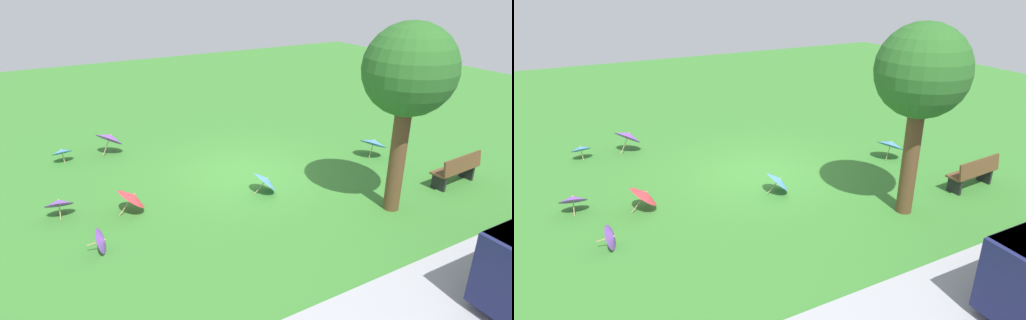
% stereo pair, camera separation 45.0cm
% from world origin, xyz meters
% --- Properties ---
extents(ground, '(40.00, 40.00, 0.00)m').
position_xyz_m(ground, '(0.00, 0.00, 0.00)').
color(ground, '#387A2D').
extents(park_bench, '(1.63, 0.58, 0.90)m').
position_xyz_m(park_bench, '(-4.71, 3.51, 0.47)').
color(park_bench, brown).
rests_on(park_bench, ground).
extents(shade_tree, '(2.10, 2.10, 4.53)m').
position_xyz_m(shade_tree, '(-2.17, 3.59, 3.39)').
color(shade_tree, brown).
rests_on(shade_tree, ground).
extents(parasol_blue_0, '(0.67, 0.66, 0.55)m').
position_xyz_m(parasol_blue_0, '(4.54, -3.63, 0.36)').
color(parasol_blue_0, tan).
rests_on(parasol_blue_0, ground).
extents(parasol_purple_0, '(0.52, 0.61, 0.57)m').
position_xyz_m(parasol_purple_0, '(4.48, 1.94, 0.28)').
color(parasol_purple_0, tan).
rests_on(parasol_purple_0, ground).
extents(parasol_purple_1, '(0.76, 0.73, 0.60)m').
position_xyz_m(parasol_purple_1, '(5.07, -0.11, 0.37)').
color(parasol_purple_1, tan).
rests_on(parasol_purple_1, ground).
extents(parasol_red_1, '(0.73, 0.78, 0.74)m').
position_xyz_m(parasol_red_1, '(3.47, 0.58, 0.43)').
color(parasol_red_1, tan).
rests_on(parasol_red_1, ground).
extents(parasol_blue_1, '(0.70, 0.81, 0.67)m').
position_xyz_m(parasol_blue_1, '(0.10, 1.29, 0.37)').
color(parasol_blue_1, tan).
rests_on(parasol_blue_1, ground).
extents(parasol_purple_2, '(1.14, 1.17, 0.88)m').
position_xyz_m(parasol_purple_2, '(3.05, -3.63, 0.55)').
color(parasol_purple_2, tan).
rests_on(parasol_purple_2, ground).
extents(parasol_blue_2, '(1.07, 1.09, 0.76)m').
position_xyz_m(parasol_blue_2, '(-4.16, 0.85, 0.50)').
color(parasol_blue_2, tan).
rests_on(parasol_blue_2, ground).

